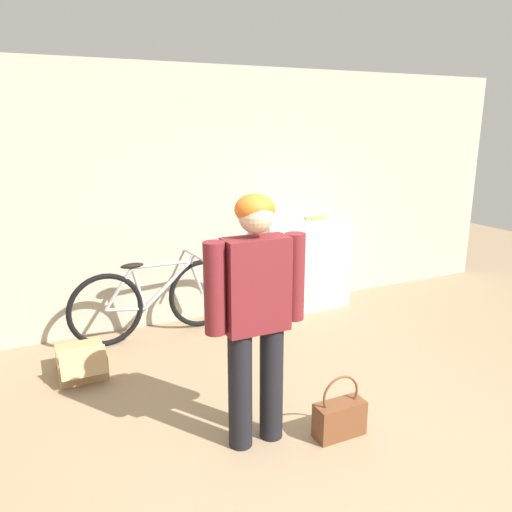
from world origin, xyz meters
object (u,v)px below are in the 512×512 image
object	(u,v)px
bicycle	(156,299)
banana	(316,218)
person	(256,306)
handbag	(340,417)
cardboard_box	(81,362)

from	to	relation	value
bicycle	banana	distance (m)	1.97
person	banana	distance (m)	2.66
handbag	cardboard_box	distance (m)	2.20
banana	bicycle	bearing A→B (deg)	-177.32
banana	handbag	bearing A→B (deg)	-117.82
cardboard_box	handbag	bearing A→B (deg)	-48.41
banana	cardboard_box	world-z (taller)	banana
person	cardboard_box	world-z (taller)	person
person	banana	world-z (taller)	person
bicycle	handbag	size ratio (longest dim) A/B	3.83
person	bicycle	size ratio (longest dim) A/B	0.97
person	handbag	world-z (taller)	person
person	handbag	distance (m)	0.99
person	handbag	bearing A→B (deg)	-20.25
person	cardboard_box	size ratio (longest dim) A/B	3.19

